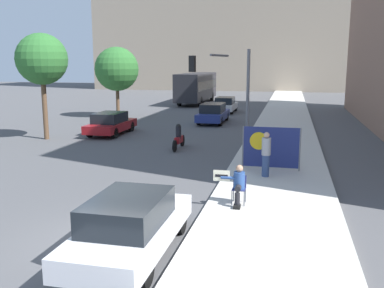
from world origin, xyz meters
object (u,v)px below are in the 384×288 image
object	(u,v)px
car_on_road_midblock	(213,113)
motorcycle_on_road	(179,138)
pedestrian_behind	(266,154)
car_on_road_nearest	(111,123)
street_tree_near_curb	(42,60)
car_on_road_distant	(225,105)
protest_banner	(271,147)
parked_car_curbside	(130,225)
street_tree_midblock	(117,69)
city_bus_on_road	(197,86)
seated_protester	(238,184)
traffic_light_pole	(225,80)

from	to	relation	value
car_on_road_midblock	motorcycle_on_road	xyz separation A→B (m)	(0.00, -10.05, -0.17)
pedestrian_behind	car_on_road_nearest	bearing A→B (deg)	130.03
motorcycle_on_road	street_tree_near_curb	xyz separation A→B (m)	(-8.26, 1.08, 4.00)
car_on_road_midblock	car_on_road_distant	xyz separation A→B (m)	(-0.14, 6.98, -0.03)
protest_banner	car_on_road_nearest	xyz separation A→B (m)	(-10.13, 7.47, -0.38)
protest_banner	parked_car_curbside	size ratio (longest dim) A/B	0.51
car_on_road_midblock	street_tree_midblock	world-z (taller)	street_tree_midblock
city_bus_on_road	motorcycle_on_road	world-z (taller)	city_bus_on_road
street_tree_midblock	car_on_road_distant	bearing A→B (deg)	33.85
seated_protester	car_on_road_midblock	world-z (taller)	car_on_road_midblock
car_on_road_distant	motorcycle_on_road	world-z (taller)	car_on_road_distant
street_tree_near_curb	car_on_road_midblock	bearing A→B (deg)	47.38
seated_protester	traffic_light_pole	distance (m)	9.92
car_on_road_midblock	street_tree_near_curb	world-z (taller)	street_tree_near_curb
parked_car_curbside	car_on_road_nearest	xyz separation A→B (m)	(-7.34, 15.70, -0.02)
seated_protester	car_on_road_distant	size ratio (longest dim) A/B	0.28
car_on_road_nearest	street_tree_midblock	bearing A→B (deg)	109.66
protest_banner	car_on_road_nearest	world-z (taller)	protest_banner
car_on_road_distant	city_bus_on_road	xyz separation A→B (m)	(-4.43, 8.16, 1.18)
motorcycle_on_road	car_on_road_nearest	bearing A→B (deg)	146.59
protest_banner	car_on_road_distant	xyz separation A→B (m)	(-4.99, 21.02, -0.38)
car_on_road_nearest	motorcycle_on_road	xyz separation A→B (m)	(5.28, -3.48, -0.13)
car_on_road_midblock	city_bus_on_road	xyz separation A→B (m)	(-4.58, 15.14, 1.15)
seated_protester	city_bus_on_road	world-z (taller)	city_bus_on_road
parked_car_curbside	car_on_road_nearest	distance (m)	17.33
parked_car_curbside	car_on_road_distant	distance (m)	29.33
traffic_light_pole	car_on_road_distant	world-z (taller)	traffic_light_pole
car_on_road_midblock	parked_car_curbside	bearing A→B (deg)	-84.69
street_tree_near_curb	pedestrian_behind	bearing A→B (deg)	-25.40
traffic_light_pole	car_on_road_distant	size ratio (longest dim) A/B	1.14
street_tree_near_curb	city_bus_on_road	bearing A→B (deg)	81.31
seated_protester	protest_banner	xyz separation A→B (m)	(0.74, 4.58, 0.26)
car_on_road_nearest	street_tree_midblock	world-z (taller)	street_tree_midblock
seated_protester	traffic_light_pole	size ratio (longest dim) A/B	0.25
seated_protester	pedestrian_behind	distance (m)	3.53
car_on_road_distant	street_tree_near_curb	distance (m)	18.31
parked_car_curbside	motorcycle_on_road	bearing A→B (deg)	99.61
protest_banner	car_on_road_nearest	distance (m)	12.59
seated_protester	street_tree_near_curb	xyz separation A→B (m)	(-12.37, 9.64, 3.75)
pedestrian_behind	protest_banner	size ratio (longest dim) A/B	0.74
car_on_road_distant	street_tree_near_curb	xyz separation A→B (m)	(-8.12, -15.95, 3.87)
protest_banner	city_bus_on_road	xyz separation A→B (m)	(-9.43, 29.18, 0.80)
car_on_road_nearest	motorcycle_on_road	size ratio (longest dim) A/B	1.99
parked_car_curbside	street_tree_midblock	size ratio (longest dim) A/B	0.80
seated_protester	city_bus_on_road	size ratio (longest dim) A/B	0.11
car_on_road_distant	protest_banner	bearing A→B (deg)	-76.64
car_on_road_midblock	seated_protester	bearing A→B (deg)	-77.55
pedestrian_behind	parked_car_curbside	world-z (taller)	pedestrian_behind
car_on_road_distant	street_tree_near_curb	world-z (taller)	street_tree_near_curb
pedestrian_behind	car_on_road_distant	world-z (taller)	pedestrian_behind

